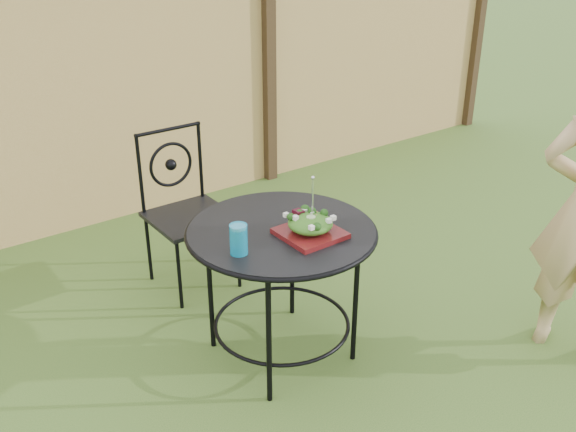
# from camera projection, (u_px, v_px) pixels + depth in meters

# --- Properties ---
(ground) EXTENTS (60.00, 60.00, 0.00)m
(ground) POSITION_uv_depth(u_px,v_px,m) (303.00, 360.00, 3.31)
(ground) COLOR #244416
(ground) RESTS_ON ground
(fence) EXTENTS (8.00, 0.12, 1.90)m
(fence) POSITION_uv_depth(u_px,v_px,m) (113.00, 92.00, 4.49)
(fence) COLOR tan
(fence) RESTS_ON ground
(patio_table) EXTENTS (0.92, 0.92, 0.72)m
(patio_table) POSITION_uv_depth(u_px,v_px,m) (282.00, 254.00, 3.12)
(patio_table) COLOR black
(patio_table) RESTS_ON ground
(patio_chair) EXTENTS (0.46, 0.46, 0.95)m
(patio_chair) POSITION_uv_depth(u_px,v_px,m) (186.00, 206.00, 3.82)
(patio_chair) COLOR black
(patio_chair) RESTS_ON ground
(salad_plate) EXTENTS (0.27, 0.27, 0.02)m
(salad_plate) POSITION_uv_depth(u_px,v_px,m) (310.00, 233.00, 2.99)
(salad_plate) COLOR #4F0B14
(salad_plate) RESTS_ON patio_table
(salad) EXTENTS (0.21, 0.21, 0.08)m
(salad) POSITION_uv_depth(u_px,v_px,m) (310.00, 223.00, 2.96)
(salad) COLOR #235614
(salad) RESTS_ON salad_plate
(fork) EXTENTS (0.01, 0.01, 0.18)m
(fork) POSITION_uv_depth(u_px,v_px,m) (313.00, 197.00, 2.91)
(fork) COLOR silver
(fork) RESTS_ON salad
(drinking_glass) EXTENTS (0.08, 0.08, 0.14)m
(drinking_glass) POSITION_uv_depth(u_px,v_px,m) (239.00, 239.00, 2.81)
(drinking_glass) COLOR #0E7CA2
(drinking_glass) RESTS_ON patio_table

